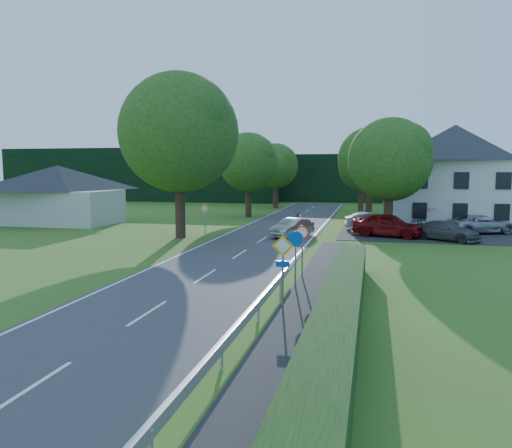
% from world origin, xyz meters
% --- Properties ---
extents(ground, '(160.00, 160.00, 0.00)m').
position_xyz_m(ground, '(0.00, 0.00, 0.00)').
color(ground, '#375B1A').
rests_on(ground, ground).
extents(road, '(7.00, 80.00, 0.04)m').
position_xyz_m(road, '(0.00, 20.00, 0.02)').
color(road, '#3E3E41').
rests_on(road, ground).
extents(footpath, '(1.50, 44.00, 0.04)m').
position_xyz_m(footpath, '(4.95, 2.00, 0.02)').
color(footpath, '#242427').
rests_on(footpath, ground).
extents(parking_pad, '(14.00, 16.00, 0.04)m').
position_xyz_m(parking_pad, '(12.00, 33.00, 0.02)').
color(parking_pad, '#242427').
rests_on(parking_pad, ground).
extents(line_edge_left, '(0.12, 80.00, 0.01)m').
position_xyz_m(line_edge_left, '(-3.25, 20.00, 0.04)').
color(line_edge_left, white).
rests_on(line_edge_left, road).
extents(line_edge_right, '(0.12, 80.00, 0.01)m').
position_xyz_m(line_edge_right, '(3.25, 20.00, 0.04)').
color(line_edge_right, white).
rests_on(line_edge_right, road).
extents(line_centre, '(0.12, 80.00, 0.01)m').
position_xyz_m(line_centre, '(0.00, 20.00, 0.04)').
color(line_centre, white).
rests_on(line_centre, road).
extents(guardrail, '(0.12, 26.00, 0.69)m').
position_xyz_m(guardrail, '(3.85, -1.00, 0.34)').
color(guardrail, silver).
rests_on(guardrail, ground).
extents(hedge_right, '(1.20, 30.00, 1.30)m').
position_xyz_m(hedge_right, '(6.50, 0.00, 0.65)').
color(hedge_right, black).
rests_on(hedge_right, ground).
extents(tree_main, '(9.40, 9.40, 11.64)m').
position_xyz_m(tree_main, '(-6.00, 24.00, 5.82)').
color(tree_main, '#234B16').
rests_on(tree_main, ground).
extents(tree_left_far, '(7.00, 7.00, 8.58)m').
position_xyz_m(tree_left_far, '(-5.00, 40.00, 4.29)').
color(tree_left_far, '#234B16').
rests_on(tree_left_far, ground).
extents(tree_right_far, '(7.40, 7.40, 9.09)m').
position_xyz_m(tree_right_far, '(7.00, 42.00, 4.54)').
color(tree_right_far, '#234B16').
rests_on(tree_right_far, ground).
extents(tree_left_back, '(6.60, 6.60, 8.07)m').
position_xyz_m(tree_left_back, '(-4.50, 52.00, 4.04)').
color(tree_left_back, '#234B16').
rests_on(tree_left_back, ground).
extents(tree_right_back, '(6.20, 6.20, 7.56)m').
position_xyz_m(tree_right_back, '(6.00, 50.00, 3.78)').
color(tree_right_back, '#234B16').
rests_on(tree_right_back, ground).
extents(tree_right_mid, '(7.00, 7.00, 8.58)m').
position_xyz_m(tree_right_mid, '(8.50, 28.00, 4.29)').
color(tree_right_mid, '#234B16').
rests_on(tree_right_mid, ground).
extents(treeline_left, '(44.00, 6.00, 8.00)m').
position_xyz_m(treeline_left, '(-28.00, 62.00, 4.00)').
color(treeline_left, black).
rests_on(treeline_left, ground).
extents(treeline_right, '(30.00, 5.00, 7.00)m').
position_xyz_m(treeline_right, '(8.00, 66.00, 3.50)').
color(treeline_right, black).
rests_on(treeline_right, ground).
extents(bungalow_left, '(11.00, 6.50, 5.20)m').
position_xyz_m(bungalow_left, '(-20.00, 30.00, 2.71)').
color(bungalow_left, beige).
rests_on(bungalow_left, ground).
extents(house_white, '(10.60, 8.40, 8.60)m').
position_xyz_m(house_white, '(14.00, 36.00, 4.41)').
color(house_white, silver).
rests_on(house_white, ground).
extents(streetlight, '(2.03, 0.18, 8.00)m').
position_xyz_m(streetlight, '(8.06, 30.00, 4.46)').
color(streetlight, gray).
rests_on(streetlight, ground).
extents(sign_priority_right, '(0.78, 0.09, 2.59)m').
position_xyz_m(sign_priority_right, '(4.30, 7.98, 1.80)').
color(sign_priority_right, gray).
rests_on(sign_priority_right, ground).
extents(sign_roundabout, '(0.64, 0.08, 2.37)m').
position_xyz_m(sign_roundabout, '(4.30, 10.98, 1.67)').
color(sign_roundabout, gray).
rests_on(sign_roundabout, ground).
extents(sign_speed_limit, '(0.64, 0.11, 2.37)m').
position_xyz_m(sign_speed_limit, '(4.30, 12.97, 1.77)').
color(sign_speed_limit, gray).
rests_on(sign_speed_limit, ground).
extents(sign_priority_left, '(0.78, 0.09, 2.44)m').
position_xyz_m(sign_priority_left, '(-4.50, 24.98, 1.72)').
color(sign_priority_left, gray).
rests_on(sign_priority_left, ground).
extents(moving_car, '(2.87, 4.27, 1.33)m').
position_xyz_m(moving_car, '(1.79, 25.88, 0.71)').
color(moving_car, '#ADACB1').
rests_on(moving_car, road).
extents(motorcycle, '(0.80, 1.93, 0.99)m').
position_xyz_m(motorcycle, '(0.72, 35.71, 0.53)').
color(motorcycle, black).
rests_on(motorcycle, road).
extents(parked_car_red, '(5.39, 3.40, 1.71)m').
position_xyz_m(parked_car_red, '(8.48, 27.61, 0.89)').
color(parked_car_red, maroon).
rests_on(parked_car_red, parking_pad).
extents(parked_car_silver_a, '(4.35, 1.81, 1.40)m').
position_xyz_m(parked_car_silver_a, '(7.32, 31.48, 0.74)').
color(parked_car_silver_a, silver).
rests_on(parked_car_silver_a, parking_pad).
extents(parked_car_grey, '(4.76, 3.99, 1.30)m').
position_xyz_m(parked_car_grey, '(12.35, 26.62, 0.69)').
color(parked_car_grey, '#4B4C50').
rests_on(parked_car_grey, parking_pad).
extents(parked_car_silver_b, '(5.52, 3.98, 1.39)m').
position_xyz_m(parked_car_silver_b, '(15.41, 31.15, 0.74)').
color(parked_car_silver_b, '#A9A9B0').
rests_on(parked_car_silver_b, parking_pad).
extents(parasol, '(2.75, 2.78, 1.93)m').
position_xyz_m(parasol, '(11.46, 31.61, 1.01)').
color(parasol, '#B0380E').
rests_on(parasol, parking_pad).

